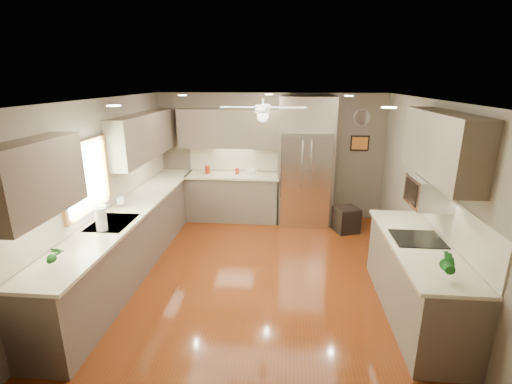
# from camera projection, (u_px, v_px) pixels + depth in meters

# --- Properties ---
(floor) EXTENTS (5.00, 5.00, 0.00)m
(floor) POSITION_uv_depth(u_px,v_px,m) (261.00, 273.00, 5.48)
(floor) COLOR #4D260A
(floor) RESTS_ON ground
(ceiling) EXTENTS (5.00, 5.00, 0.00)m
(ceiling) POSITION_uv_depth(u_px,v_px,m) (261.00, 100.00, 4.75)
(ceiling) COLOR white
(ceiling) RESTS_ON ground
(wall_back) EXTENTS (4.50, 0.00, 4.50)m
(wall_back) POSITION_uv_depth(u_px,v_px,m) (270.00, 156.00, 7.49)
(wall_back) COLOR #61564A
(wall_back) RESTS_ON ground
(wall_front) EXTENTS (4.50, 0.00, 4.50)m
(wall_front) POSITION_uv_depth(u_px,v_px,m) (235.00, 292.00, 2.73)
(wall_front) COLOR #61564A
(wall_front) RESTS_ON ground
(wall_left) EXTENTS (0.00, 5.00, 5.00)m
(wall_left) POSITION_uv_depth(u_px,v_px,m) (104.00, 189.00, 5.30)
(wall_left) COLOR #61564A
(wall_left) RESTS_ON ground
(wall_right) EXTENTS (0.00, 5.00, 5.00)m
(wall_right) POSITION_uv_depth(u_px,v_px,m) (429.00, 197.00, 4.92)
(wall_right) COLOR #61564A
(wall_right) RESTS_ON ground
(canister_a) EXTENTS (0.13, 0.13, 0.16)m
(canister_a) POSITION_uv_depth(u_px,v_px,m) (208.00, 170.00, 7.38)
(canister_a) COLOR maroon
(canister_a) RESTS_ON back_run
(canister_d) EXTENTS (0.08, 0.08, 0.11)m
(canister_d) POSITION_uv_depth(u_px,v_px,m) (237.00, 171.00, 7.35)
(canister_d) COLOR maroon
(canister_d) RESTS_ON back_run
(soap_bottle) EXTENTS (0.11, 0.11, 0.20)m
(soap_bottle) POSITION_uv_depth(u_px,v_px,m) (122.00, 200.00, 5.47)
(soap_bottle) COLOR white
(soap_bottle) RESTS_ON left_run
(potted_plant_left) EXTENTS (0.17, 0.14, 0.29)m
(potted_plant_left) POSITION_uv_depth(u_px,v_px,m) (52.00, 255.00, 3.67)
(potted_plant_left) COLOR #165018
(potted_plant_left) RESTS_ON left_run
(potted_plant_right) EXTENTS (0.18, 0.16, 0.30)m
(potted_plant_right) POSITION_uv_depth(u_px,v_px,m) (449.00, 263.00, 3.48)
(potted_plant_right) COLOR #165018
(potted_plant_right) RESTS_ON right_run
(bowl) EXTENTS (0.25, 0.25, 0.05)m
(bowl) POSITION_uv_depth(u_px,v_px,m) (252.00, 173.00, 7.33)
(bowl) COLOR beige
(bowl) RESTS_ON back_run
(left_run) EXTENTS (0.65, 4.70, 1.45)m
(left_run) POSITION_uv_depth(u_px,v_px,m) (134.00, 234.00, 5.64)
(left_run) COLOR brown
(left_run) RESTS_ON ground
(back_run) EXTENTS (1.85, 0.65, 1.45)m
(back_run) POSITION_uv_depth(u_px,v_px,m) (233.00, 196.00, 7.50)
(back_run) COLOR brown
(back_run) RESTS_ON ground
(uppers) EXTENTS (4.50, 4.70, 0.95)m
(uppers) POSITION_uv_depth(u_px,v_px,m) (216.00, 139.00, 5.67)
(uppers) COLOR brown
(uppers) RESTS_ON wall_left
(window) EXTENTS (0.05, 1.12, 0.92)m
(window) POSITION_uv_depth(u_px,v_px,m) (85.00, 177.00, 4.74)
(window) COLOR #BFF2B2
(window) RESTS_ON wall_left
(sink) EXTENTS (0.50, 0.70, 0.32)m
(sink) POSITION_uv_depth(u_px,v_px,m) (113.00, 225.00, 4.90)
(sink) COLOR silver
(sink) RESTS_ON left_run
(refrigerator) EXTENTS (1.06, 0.75, 2.45)m
(refrigerator) POSITION_uv_depth(u_px,v_px,m) (306.00, 164.00, 7.13)
(refrigerator) COLOR silver
(refrigerator) RESTS_ON ground
(right_run) EXTENTS (0.70, 2.20, 1.45)m
(right_run) POSITION_uv_depth(u_px,v_px,m) (417.00, 278.00, 4.41)
(right_run) COLOR brown
(right_run) RESTS_ON ground
(microwave) EXTENTS (0.43, 0.55, 0.34)m
(microwave) POSITION_uv_depth(u_px,v_px,m) (429.00, 192.00, 4.35)
(microwave) COLOR silver
(microwave) RESTS_ON wall_right
(ceiling_fan) EXTENTS (1.18, 1.18, 0.32)m
(ceiling_fan) POSITION_uv_depth(u_px,v_px,m) (263.00, 111.00, 5.08)
(ceiling_fan) COLOR white
(ceiling_fan) RESTS_ON ceiling
(recessed_lights) EXTENTS (2.84, 3.14, 0.01)m
(recessed_lights) POSITION_uv_depth(u_px,v_px,m) (261.00, 98.00, 5.13)
(recessed_lights) COLOR white
(recessed_lights) RESTS_ON ceiling
(wall_clock) EXTENTS (0.30, 0.03, 0.30)m
(wall_clock) POSITION_uv_depth(u_px,v_px,m) (362.00, 117.00, 7.10)
(wall_clock) COLOR white
(wall_clock) RESTS_ON wall_back
(framed_print) EXTENTS (0.36, 0.03, 0.30)m
(framed_print) POSITION_uv_depth(u_px,v_px,m) (360.00, 143.00, 7.24)
(framed_print) COLOR black
(framed_print) RESTS_ON wall_back
(stool) EXTENTS (0.52, 0.52, 0.48)m
(stool) POSITION_uv_depth(u_px,v_px,m) (346.00, 219.00, 6.93)
(stool) COLOR black
(stool) RESTS_ON ground
(paper_towel) EXTENTS (0.13, 0.13, 0.33)m
(paper_towel) POSITION_uv_depth(u_px,v_px,m) (101.00, 220.00, 4.59)
(paper_towel) COLOR white
(paper_towel) RESTS_ON left_run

